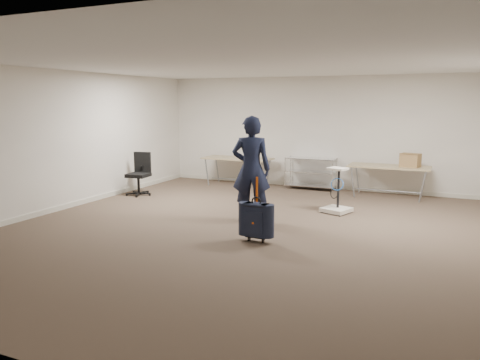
% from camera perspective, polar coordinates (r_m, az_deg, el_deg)
% --- Properties ---
extents(ground, '(9.00, 9.00, 0.00)m').
position_cam_1_polar(ground, '(8.03, 0.39, -6.17)').
color(ground, '#402F26').
rests_on(ground, ground).
extents(room_shell, '(8.00, 9.00, 9.00)m').
position_cam_1_polar(room_shell, '(9.26, 3.84, -3.75)').
color(room_shell, white).
rests_on(room_shell, ground).
extents(folding_table_left, '(1.80, 0.75, 0.73)m').
position_cam_1_polar(folding_table_left, '(12.21, -0.30, 2.48)').
color(folding_table_left, tan).
rests_on(folding_table_left, ground).
extents(folding_table_right, '(1.80, 0.75, 0.73)m').
position_cam_1_polar(folding_table_right, '(11.20, 17.70, 1.39)').
color(folding_table_right, tan).
rests_on(folding_table_right, ground).
extents(wire_shelf, '(1.22, 0.47, 0.80)m').
position_cam_1_polar(wire_shelf, '(11.83, 8.61, 0.99)').
color(wire_shelf, silver).
rests_on(wire_shelf, ground).
extents(person, '(0.81, 0.65, 1.93)m').
position_cam_1_polar(person, '(8.51, 1.38, 1.36)').
color(person, black).
rests_on(person, ground).
extents(suitcase, '(0.38, 0.23, 1.03)m').
position_cam_1_polar(suitcase, '(7.32, 1.99, -4.90)').
color(suitcase, '#161932').
rests_on(suitcase, ground).
extents(office_chair, '(0.60, 0.60, 1.00)m').
position_cam_1_polar(office_chair, '(11.27, -12.16, -0.25)').
color(office_chair, black).
rests_on(office_chair, ground).
extents(equipment_cart, '(0.63, 0.63, 0.90)m').
position_cam_1_polar(equipment_cart, '(9.44, 11.70, -2.52)').
color(equipment_cart, beige).
rests_on(equipment_cart, ground).
extents(cardboard_box, '(0.47, 0.39, 0.30)m').
position_cam_1_polar(cardboard_box, '(11.14, 20.05, 2.28)').
color(cardboard_box, '#A1744B').
rests_on(cardboard_box, folding_table_right).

